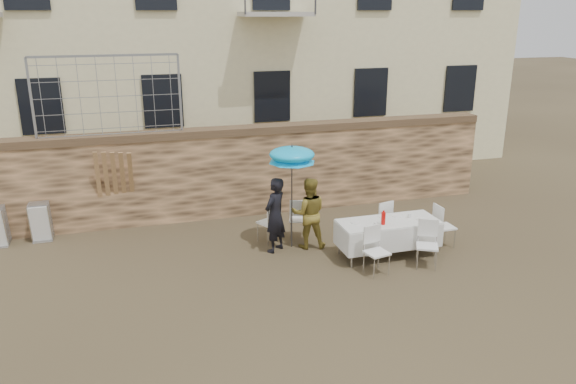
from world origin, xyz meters
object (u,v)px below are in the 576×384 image
object	(u,v)px
woman_dress	(309,213)
umbrella	(292,158)
couple_chair_left	(269,221)
banquet_table	(388,223)
table_chair_side	(444,225)
couple_chair_right	(299,218)
chair_stack_right	(42,219)
table_chair_front_right	(427,245)
soda_bottle	(383,218)
table_chair_back	(380,220)
man_suit	(275,215)
table_chair_front_left	(377,251)

from	to	relation	value
woman_dress	umbrella	xyz separation A→B (m)	(-0.35, 0.10, 1.24)
couple_chair_left	banquet_table	xyz separation A→B (m)	(2.21, -1.44, 0.25)
banquet_table	table_chair_side	distance (m)	1.43
couple_chair_right	chair_stack_right	bearing A→B (deg)	2.68
table_chair_front_right	chair_stack_right	bearing A→B (deg)	-179.63
table_chair_side	woman_dress	bearing A→B (deg)	73.09
woman_dress	couple_chair_right	bearing A→B (deg)	-72.02
couple_chair_right	table_chair_side	bearing A→B (deg)	174.06
couple_chair_left	soda_bottle	world-z (taller)	soda_bottle
banquet_table	chair_stack_right	world-z (taller)	chair_stack_right
couple_chair_left	table_chair_back	world-z (taller)	same
umbrella	couple_chair_right	bearing A→B (deg)	56.31
soda_bottle	chair_stack_right	bearing A→B (deg)	154.97
table_chair_front_right	table_chair_side	xyz separation A→B (m)	(0.90, 0.85, 0.00)
soda_bottle	couple_chair_right	bearing A→B (deg)	129.35
couple_chair_right	banquet_table	distance (m)	2.10
table_chair_side	chair_stack_right	size ratio (longest dim) A/B	1.04
table_chair_back	woman_dress	bearing A→B (deg)	-17.96
man_suit	table_chair_side	size ratio (longest dim) A/B	1.71
umbrella	couple_chair_left	world-z (taller)	umbrella
banquet_table	table_chair_back	xyz separation A→B (m)	(0.20, 0.80, -0.25)
couple_chair_left	couple_chair_right	world-z (taller)	same
man_suit	table_chair_front_right	xyz separation A→B (m)	(2.71, -1.64, -0.34)
soda_bottle	table_chair_front_left	distance (m)	0.84
man_suit	table_chair_front_right	distance (m)	3.19
chair_stack_right	banquet_table	bearing A→B (deg)	-23.40
woman_dress	man_suit	bearing A→B (deg)	12.78
banquet_table	table_chair_front_left	world-z (taller)	table_chair_front_left
table_chair_front_left	table_chair_side	world-z (taller)	same
couple_chair_left	table_chair_front_left	bearing A→B (deg)	98.19
banquet_table	table_chair_side	size ratio (longest dim) A/B	2.19
soda_bottle	table_chair_side	world-z (taller)	soda_bottle
couple_chair_left	table_chair_front_right	world-z (taller)	same
table_chair_back	chair_stack_right	bearing A→B (deg)	-31.96
umbrella	table_chair_front_left	world-z (taller)	umbrella
couple_chair_right	soda_bottle	xyz separation A→B (m)	(1.31, -1.59, 0.43)
table_chair_front_right	table_chair_back	world-z (taller)	same
soda_bottle	table_chair_front_right	size ratio (longest dim) A/B	0.27
couple_chair_right	chair_stack_right	distance (m)	5.81
woman_dress	soda_bottle	distance (m)	1.64
umbrella	table_chair_front_right	xyz separation A→B (m)	(2.31, -1.74, -1.54)
banquet_table	chair_stack_right	bearing A→B (deg)	156.60
woman_dress	table_chair_back	distance (m)	1.69
banquet_table	table_chair_back	size ratio (longest dim) A/B	2.19
woman_dress	table_chair_front_right	distance (m)	2.58
table_chair_side	table_chair_back	bearing A→B (deg)	58.38
couple_chair_left	table_chair_back	xyz separation A→B (m)	(2.41, -0.64, 0.00)
soda_bottle	table_chair_back	world-z (taller)	soda_bottle
woman_dress	table_chair_front_left	bearing A→B (deg)	130.32
soda_bottle	table_chair_side	bearing A→B (deg)	8.88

